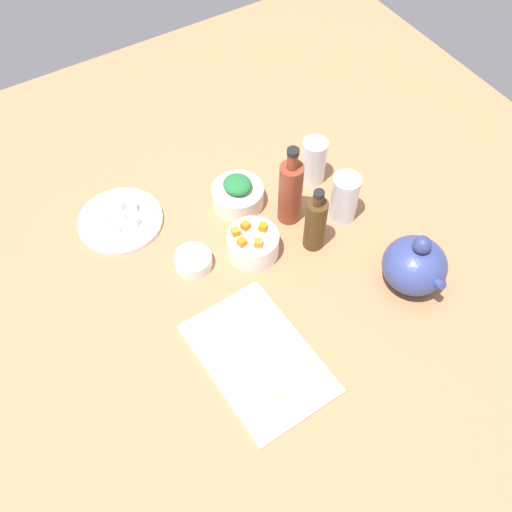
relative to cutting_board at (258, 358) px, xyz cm
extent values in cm
cube|color=#A6734C|center=(-20.22, 11.86, -2.00)|extent=(190.00, 190.00, 3.00)
cube|color=silver|center=(0.00, 0.00, 0.00)|extent=(33.15, 22.42, 1.00)
cylinder|color=white|center=(-49.73, -9.37, 0.10)|extent=(20.90, 20.90, 1.20)
cylinder|color=white|center=(-39.98, 18.65, 2.15)|extent=(12.94, 12.94, 5.30)
cylinder|color=white|center=(-24.69, 13.81, 2.62)|extent=(12.14, 12.14, 6.23)
cylinder|color=white|center=(-28.84, -0.03, 1.16)|extent=(8.74, 8.74, 3.31)
ellipsoid|color=#354382|center=(1.14, 40.30, 5.49)|extent=(14.58, 14.43, 11.99)
sphere|color=navy|center=(1.14, 40.30, 13.12)|extent=(4.08, 4.08, 4.08)
cylinder|color=#354382|center=(7.33, 40.30, 6.99)|extent=(5.38, 2.00, 3.93)
cylinder|color=#483216|center=(-19.30, 27.43, 6.79)|extent=(5.01, 5.01, 14.58)
cylinder|color=#483216|center=(-19.30, 27.43, 15.41)|extent=(2.25, 2.25, 2.67)
cylinder|color=black|center=(-19.30, 27.43, 17.35)|extent=(2.51, 2.51, 1.20)
cylinder|color=brown|center=(-29.44, 27.14, 8.19)|extent=(5.72, 5.72, 17.38)
cylinder|color=brown|center=(-29.44, 27.14, 19.00)|extent=(2.58, 2.58, 4.24)
cylinder|color=black|center=(-29.44, 27.14, 21.73)|extent=(2.86, 2.86, 1.20)
cylinder|color=white|center=(-22.95, 38.66, 5.99)|extent=(6.76, 6.76, 12.99)
cylinder|color=white|center=(-37.20, 39.54, 5.78)|extent=(6.34, 6.34, 12.56)
cube|color=orange|center=(-27.57, 13.54, 6.63)|extent=(2.23, 2.23, 1.80)
cube|color=orange|center=(-21.73, 13.38, 6.63)|extent=(2.52, 2.52, 1.80)
cube|color=orange|center=(-23.91, 10.36, 6.63)|extent=(2.05, 2.05, 1.80)
cube|color=orange|center=(-27.22, 10.66, 6.63)|extent=(2.08, 2.08, 1.80)
cube|color=orange|center=(-25.14, 16.75, 6.63)|extent=(2.54, 2.54, 1.80)
ellipsoid|color=#237037|center=(-39.98, 18.65, 6.31)|extent=(8.78, 8.48, 3.02)
cube|color=white|center=(-46.73, -12.21, 1.80)|extent=(2.40, 2.40, 2.20)
cube|color=white|center=(-46.56, -6.85, 1.80)|extent=(3.08, 3.08, 2.20)
cube|color=white|center=(-49.46, -9.28, 1.80)|extent=(2.25, 2.25, 2.20)
cube|color=#F3ECCE|center=(-51.38, -12.70, 1.80)|extent=(3.07, 3.07, 2.20)
cube|color=#E5F3CB|center=(-52.94, -8.26, 1.80)|extent=(3.06, 3.06, 2.20)
cube|color=white|center=(-50.87, -5.31, 1.80)|extent=(2.85, 2.85, 2.20)
pyramid|color=beige|center=(-9.21, 2.46, 1.66)|extent=(6.57, 6.83, 2.33)
pyramid|color=beige|center=(0.19, 4.83, 1.55)|extent=(7.38, 7.43, 2.10)
pyramid|color=beige|center=(9.71, -1.91, 1.98)|extent=(4.95, 4.59, 2.96)
camera|label=1|loc=(48.03, -30.11, 114.85)|focal=42.07mm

